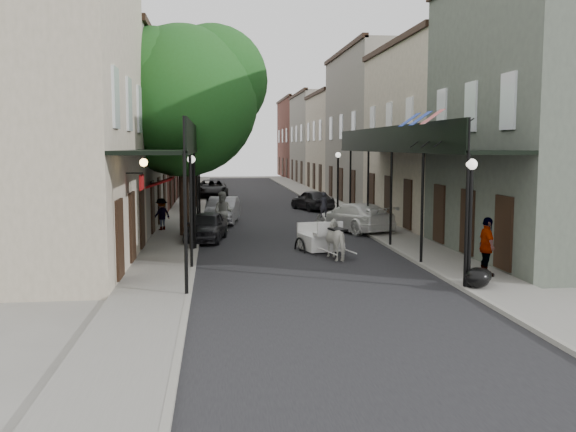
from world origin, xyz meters
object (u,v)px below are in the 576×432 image
object	(u,v)px
tree_far	(198,121)
lamppost_left	(192,200)
carriage	(315,227)
horse	(339,240)
lamppost_right_far	(338,182)
pedestrian_walking	(223,212)
car_right_near	(354,217)
car_left_near	(206,226)
car_left_mid	(223,210)
car_right_far	(312,200)
pedestrian_sidewalk_right	(487,247)
car_left_far	(212,189)
tree_near	(191,95)
pedestrian_sidewalk_left	(161,214)
lamppost_right_near	(470,221)

from	to	relation	value
tree_far	lamppost_left	xyz separation A→B (m)	(0.15, -18.18, -3.79)
lamppost_left	carriage	xyz separation A→B (m)	(4.92, -0.18, -1.11)
horse	lamppost_left	bearing A→B (deg)	-37.29
carriage	lamppost_right_far	bearing A→B (deg)	61.25
tree_far	lamppost_right_far	bearing A→B (deg)	-36.51
pedestrian_walking	car_right_near	xyz separation A→B (m)	(6.40, -0.50, -0.28)
car_right_near	car_left_near	bearing A→B (deg)	-3.97
lamppost_left	car_right_near	distance (m)	9.36
car_left_mid	car_right_near	distance (m)	7.62
lamppost_left	car_right_far	bearing A→B (deg)	65.44
pedestrian_sidewalk_right	car_left_far	bearing A→B (deg)	19.09
carriage	car_left_near	size ratio (longest dim) A/B	0.63
car_left_near	car_right_near	distance (m)	7.59
car_left_far	lamppost_left	bearing A→B (deg)	-92.96
tree_far	horse	xyz separation A→B (m)	(5.61, -20.56, -5.11)
car_left_mid	pedestrian_walking	bearing A→B (deg)	-83.02
tree_near	car_left_near	world-z (taller)	tree_near
pedestrian_walking	lamppost_left	bearing A→B (deg)	-80.51
carriage	tree_near	bearing A→B (deg)	125.32
pedestrian_sidewalk_right	car_right_near	xyz separation A→B (m)	(-1.66, 11.75, -0.34)
pedestrian_walking	car_left_mid	distance (m)	3.68
tree_far	pedestrian_sidewalk_left	xyz separation A→B (m)	(-1.55, -12.20, -4.95)
pedestrian_walking	pedestrian_sidewalk_left	world-z (taller)	pedestrian_walking
pedestrian_walking	car_right_near	size ratio (longest dim) A/B	0.40
lamppost_right_far	carriage	distance (m)	12.67
car_right_near	car_right_far	size ratio (longest dim) A/B	1.23
pedestrian_sidewalk_right	car_left_near	bearing A→B (deg)	47.77
horse	pedestrian_walking	xyz separation A→B (m)	(-4.17, 8.04, 0.26)
tree_near	carriage	size ratio (longest dim) A/B	3.96
car_left_near	pedestrian_walking	bearing A→B (deg)	83.20
car_left_near	lamppost_right_near	bearing A→B (deg)	-45.87
pedestrian_sidewalk_right	car_left_far	distance (m)	34.21
lamppost_right_near	carriage	distance (m)	8.55
car_right_near	horse	bearing A→B (deg)	51.08
tree_far	car_left_far	xyz separation A→B (m)	(0.78, 8.30, -5.09)
lamppost_left	pedestrian_sidewalk_right	xyz separation A→B (m)	(9.36, -6.59, -1.00)
car_left_mid	car_right_far	bearing A→B (deg)	55.07
lamppost_left	lamppost_right_near	bearing A→B (deg)	-44.29
tree_near	car_right_near	size ratio (longest dim) A/B	1.96
car_left_mid	car_right_far	world-z (taller)	car_left_mid
car_left_near	car_left_far	bearing A→B (deg)	98.20
pedestrian_sidewalk_left	tree_far	bearing A→B (deg)	-139.87
tree_near	lamppost_right_far	world-z (taller)	tree_near
pedestrian_walking	car_left_far	bearing A→B (deg)	114.19
horse	pedestrian_sidewalk_right	distance (m)	5.75
lamppost_right_near	pedestrian_sidewalk_left	distance (m)	17.16
lamppost_right_far	car_left_near	bearing A→B (deg)	-129.80
lamppost_left	car_right_far	world-z (taller)	lamppost_left
horse	pedestrian_sidewalk_right	world-z (taller)	pedestrian_sidewalk_right
car_left_near	horse	bearing A→B (deg)	-37.49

